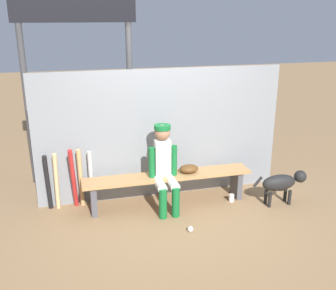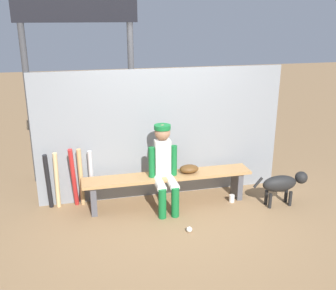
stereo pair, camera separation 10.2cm
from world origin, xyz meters
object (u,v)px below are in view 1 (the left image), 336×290
Objects in this scene: bat_wood_natural at (56,182)px; baseball at (190,229)px; player_seated at (164,165)px; dog at (282,182)px; cup_on_bench at (166,170)px; bat_aluminum_silver at (91,178)px; dugout_bench at (168,181)px; bat_wood_tan at (81,178)px; bat_aluminum_black at (48,183)px; bat_aluminum_red at (73,179)px; scoreboard at (80,30)px; cup_on_ground at (231,198)px; baseball_glove at (189,169)px.

baseball is (1.64, -1.07, -0.39)m from bat_wood_natural.
player_seated is 1.75m from dog.
cup_on_bench reaches higher than baseball.
bat_aluminum_silver is 1.08m from cup_on_bench.
bat_wood_tan reaches higher than dugout_bench.
dog reaches higher than baseball.
bat_aluminum_black is at bearing 173.30° from cup_on_bench.
bat_aluminum_red reaches higher than dugout_bench.
bat_aluminum_black is (-0.12, 0.02, -0.01)m from bat_wood_natural.
baseball is at bearing -31.72° from bat_aluminum_black.
bat_aluminum_black is 2.36m from scoreboard.
dugout_bench is 1.00m from cup_on_ground.
cup_on_bench is 0.03× the size of scoreboard.
bat_aluminum_silver reaches higher than dog.
scoreboard is (-1.36, 1.34, 1.90)m from baseball_glove.
baseball_glove reaches higher than dog.
bat_wood_natural is at bearing 146.89° from baseball.
scoreboard is at bearing 64.96° from bat_wood_natural.
bat_aluminum_red is at bearing 172.96° from baseball_glove.
dugout_bench is 0.70× the size of scoreboard.
cup_on_ground is at bearing -9.15° from dugout_bench.
dugout_bench is at bearing -8.95° from bat_wood_natural.
baseball_glove is at bearing 162.91° from dog.
dugout_bench is 8.73× the size of baseball_glove.
dog is (0.68, -0.25, 0.28)m from cup_on_ground.
dugout_bench is at bearing -52.00° from scoreboard.
cup_on_ground is (0.63, -0.15, -0.47)m from baseball_glove.
bat_aluminum_red is at bearing -103.71° from scoreboard.
scoreboard is (0.03, 1.06, 2.01)m from bat_aluminum_silver.
bat_aluminum_silver is at bearing 159.06° from player_seated.
cup_on_ground is at bearing -11.85° from bat_aluminum_silver.
bat_wood_natural is (-0.48, -0.03, 0.01)m from bat_aluminum_silver.
cup_on_bench reaches higher than dugout_bench.
bat_aluminum_black reaches higher than dugout_bench.
player_seated is at bearing 170.27° from dog.
scoreboard is (0.18, 1.09, 1.99)m from bat_wood_tan.
bat_aluminum_red is 8.52× the size of cup_on_ground.
dog is at bearing -17.09° from baseball_glove.
dugout_bench is 2.94× the size of bat_aluminum_black.
bat_aluminum_black is at bearing 148.28° from baseball.
scoreboard is (0.51, 1.09, 2.00)m from bat_wood_natural.
baseball is 0.09× the size of dog.
dugout_bench is 0.17m from cup_on_bench.
baseball_glove is 0.33× the size of bat_wood_natural.
scoreboard is at bearing 59.61° from bat_aluminum_black.
cup_on_ground is at bearing -2.34° from player_seated.
player_seated is at bearing -109.06° from cup_on_bench.
dugout_bench reaches higher than cup_on_ground.
cup_on_bench is (1.53, -0.18, 0.09)m from bat_wood_natural.
bat_aluminum_red reaches higher than bat_wood_tan.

